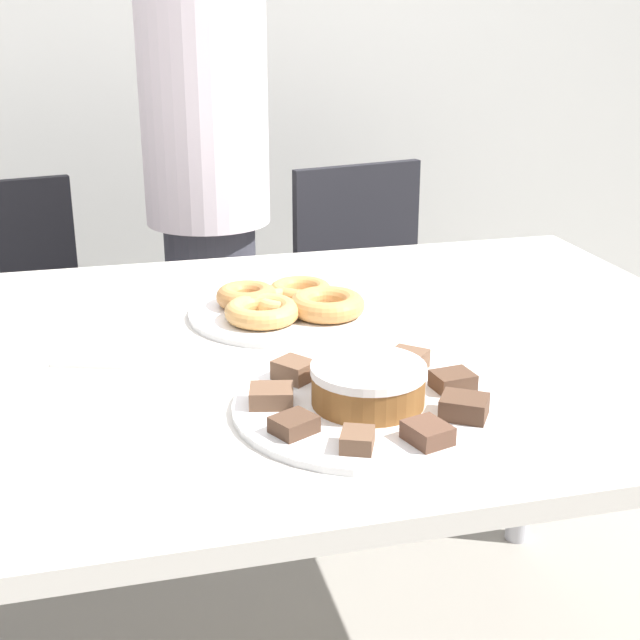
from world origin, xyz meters
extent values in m
cube|color=silver|center=(0.00, 0.00, 0.76)|extent=(1.44, 1.06, 0.03)
cylinder|color=silver|center=(0.66, 0.47, 0.37)|extent=(0.06, 0.06, 0.75)
cylinder|color=#383842|center=(-0.04, 0.91, 0.38)|extent=(0.23, 0.23, 0.77)
cylinder|color=silver|center=(-0.04, 0.91, 1.07)|extent=(0.31, 0.31, 0.61)
cylinder|color=black|center=(-0.53, 0.89, 0.01)|extent=(0.44, 0.44, 0.01)
cylinder|color=#262626|center=(-0.53, 0.89, 0.21)|extent=(0.06, 0.06, 0.39)
cube|color=black|center=(-0.53, 0.89, 0.42)|extent=(0.52, 0.52, 0.04)
cylinder|color=black|center=(0.45, 0.89, 0.01)|extent=(0.44, 0.44, 0.01)
cylinder|color=#262626|center=(0.45, 0.89, 0.21)|extent=(0.06, 0.06, 0.39)
cube|color=black|center=(0.45, 0.89, 0.42)|extent=(0.52, 0.52, 0.04)
cube|color=black|center=(0.41, 1.09, 0.65)|extent=(0.39, 0.11, 0.42)
cylinder|color=white|center=(0.02, -0.26, 0.78)|extent=(0.36, 0.36, 0.01)
cylinder|color=white|center=(-0.01, 0.14, 0.78)|extent=(0.33, 0.33, 0.01)
cylinder|color=brown|center=(0.02, -0.26, 0.81)|extent=(0.15, 0.15, 0.04)
cylinder|color=white|center=(0.02, -0.26, 0.84)|extent=(0.15, 0.15, 0.01)
cube|color=brown|center=(-0.03, -0.38, 0.80)|extent=(0.05, 0.06, 0.02)
cube|color=brown|center=(0.06, -0.39, 0.80)|extent=(0.06, 0.07, 0.02)
cube|color=#513828|center=(0.13, -0.33, 0.80)|extent=(0.08, 0.07, 0.03)
cube|color=#513828|center=(0.15, -0.25, 0.80)|extent=(0.06, 0.05, 0.02)
cube|color=brown|center=(0.11, -0.17, 0.80)|extent=(0.08, 0.08, 0.03)
cube|color=brown|center=(0.02, -0.14, 0.80)|extent=(0.04, 0.05, 0.02)
cube|color=brown|center=(-0.06, -0.16, 0.80)|extent=(0.07, 0.07, 0.03)
cube|color=brown|center=(-0.11, -0.24, 0.80)|extent=(0.07, 0.06, 0.02)
cube|color=#513828|center=(-0.10, -0.32, 0.80)|extent=(0.07, 0.06, 0.02)
torus|color=#E5AD66|center=(-0.01, 0.14, 0.80)|extent=(0.10, 0.10, 0.03)
torus|color=#C68447|center=(-0.07, 0.18, 0.80)|extent=(0.11, 0.11, 0.04)
torus|color=tan|center=(-0.06, 0.09, 0.80)|extent=(0.13, 0.13, 0.03)
torus|color=#D18E4C|center=(0.06, 0.09, 0.81)|extent=(0.13, 0.13, 0.04)
torus|color=#D18E4C|center=(0.03, 0.20, 0.80)|extent=(0.11, 0.11, 0.03)
cube|color=white|center=(-0.33, 0.02, 0.78)|extent=(0.14, 0.12, 0.01)
camera|label=1|loc=(-0.31, -1.30, 1.29)|focal=50.00mm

